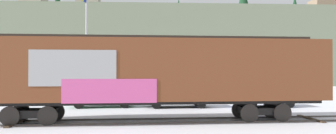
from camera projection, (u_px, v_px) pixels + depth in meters
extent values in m
plane|color=silver|center=(177.00, 121.00, 16.21)|extent=(260.00, 260.00, 0.00)
cube|color=#4C4742|center=(151.00, 123.00, 15.42)|extent=(59.96, 2.35, 0.08)
cube|color=#4C4742|center=(150.00, 119.00, 16.86)|extent=(59.96, 2.35, 0.08)
cube|color=#423323|center=(311.00, 119.00, 16.93)|extent=(0.33, 2.51, 0.07)
cube|color=#423323|center=(17.00, 123.00, 15.53)|extent=(0.33, 2.51, 0.07)
cube|color=brown|center=(151.00, 70.00, 16.17)|extent=(17.64, 3.53, 2.98)
cube|color=#2D2823|center=(151.00, 38.00, 16.19)|extent=(16.67, 1.02, 0.24)
cube|color=#999999|center=(73.00, 68.00, 14.40)|extent=(3.86, 0.17, 1.64)
cube|color=#CC4C8C|center=(110.00, 91.00, 14.53)|extent=(4.28, 0.19, 1.10)
cube|color=black|center=(151.00, 101.00, 16.15)|extent=(17.24, 2.22, 0.20)
cube|color=black|center=(34.00, 113.00, 15.61)|extent=(2.15, 1.37, 0.36)
cylinder|color=black|center=(10.00, 116.00, 14.81)|extent=(0.92, 0.15, 0.92)
cylinder|color=black|center=(21.00, 112.00, 16.25)|extent=(0.92, 0.15, 0.92)
cylinder|color=black|center=(48.00, 116.00, 14.97)|extent=(0.92, 0.15, 0.92)
cylinder|color=black|center=(55.00, 112.00, 16.41)|extent=(0.92, 0.15, 0.92)
cube|color=black|center=(260.00, 110.00, 16.68)|extent=(2.15, 1.37, 0.36)
cylinder|color=black|center=(249.00, 113.00, 15.88)|extent=(0.92, 0.15, 0.92)
cylinder|color=black|center=(240.00, 110.00, 17.32)|extent=(0.92, 0.15, 0.92)
cylinder|color=black|center=(282.00, 113.00, 16.04)|extent=(0.92, 0.15, 0.92)
cylinder|color=black|center=(271.00, 109.00, 17.47)|extent=(0.92, 0.15, 0.92)
cylinder|color=silver|center=(86.00, 48.00, 26.47)|extent=(0.12, 0.12, 8.95)
cube|color=slate|center=(156.00, 52.00, 73.49)|extent=(151.88, 43.01, 13.70)
cube|color=#8C725B|center=(324.00, 7.00, 62.55)|extent=(4.94, 3.81, 2.66)
cube|color=#9E9384|center=(33.00, 3.00, 59.42)|extent=(4.36, 3.86, 2.83)
cube|color=#9E9384|center=(88.00, 5.00, 59.99)|extent=(4.23, 3.12, 2.51)
cone|color=#193D23|center=(58.00, 2.00, 62.69)|extent=(2.30, 2.30, 4.59)
cone|color=#193D23|center=(295.00, 7.00, 66.81)|extent=(2.20, 2.20, 4.39)
cone|color=#193D23|center=(179.00, 9.00, 67.42)|extent=(1.98, 1.98, 3.95)
cube|color=#1E5933|center=(103.00, 97.00, 22.64)|extent=(4.63, 2.04, 0.74)
cube|color=#2D333D|center=(100.00, 87.00, 22.62)|extent=(2.37, 1.70, 0.67)
cylinder|color=black|center=(125.00, 101.00, 23.64)|extent=(0.65, 0.27, 0.64)
cylinder|color=black|center=(124.00, 103.00, 22.04)|extent=(0.65, 0.27, 0.64)
cylinder|color=black|center=(82.00, 102.00, 23.23)|extent=(0.65, 0.27, 0.64)
cylinder|color=black|center=(79.00, 104.00, 21.63)|extent=(0.65, 0.27, 0.64)
cube|color=black|center=(177.00, 98.00, 22.61)|extent=(4.58, 2.03, 0.71)
cube|color=#2D333D|center=(174.00, 88.00, 22.60)|extent=(2.43, 1.76, 0.71)
cylinder|color=black|center=(197.00, 101.00, 23.63)|extent=(0.65, 0.25, 0.64)
cylinder|color=black|center=(201.00, 104.00, 21.88)|extent=(0.65, 0.25, 0.64)
cylinder|color=black|center=(155.00, 102.00, 23.34)|extent=(0.65, 0.25, 0.64)
cylinder|color=black|center=(156.00, 104.00, 21.59)|extent=(0.65, 0.25, 0.64)
cube|color=navy|center=(266.00, 97.00, 22.83)|extent=(4.15, 2.11, 0.75)
cube|color=#2D333D|center=(263.00, 87.00, 22.80)|extent=(1.90, 1.75, 0.67)
cylinder|color=black|center=(278.00, 101.00, 23.85)|extent=(0.66, 0.27, 0.64)
cylinder|color=black|center=(290.00, 103.00, 22.16)|extent=(0.66, 0.27, 0.64)
cylinder|color=black|center=(243.00, 101.00, 23.48)|extent=(0.66, 0.27, 0.64)
cylinder|color=black|center=(252.00, 104.00, 21.79)|extent=(0.66, 0.27, 0.64)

